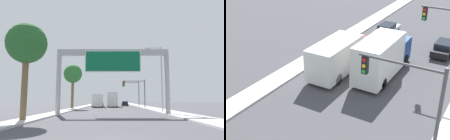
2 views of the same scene
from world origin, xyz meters
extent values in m
cube|color=#B9B9B9|center=(7.75, 60.00, 0.07)|extent=(3.00, 120.00, 0.15)
cube|color=#B9B9B9|center=(-7.25, 60.00, 0.07)|extent=(2.00, 120.00, 0.15)
cylinder|color=#9EA0A5|center=(-6.45, 18.00, 3.88)|extent=(0.56, 0.56, 7.75)
cylinder|color=#9EA0A5|center=(6.45, 18.00, 3.88)|extent=(0.56, 0.56, 7.75)
cube|color=#9EA0A5|center=(0.00, 18.00, 7.40)|extent=(12.90, 0.60, 0.70)
cube|color=white|center=(0.00, 17.70, 6.28)|extent=(6.61, 0.08, 2.55)
cube|color=#0A5B38|center=(0.00, 17.65, 6.28)|extent=(6.41, 0.16, 2.35)
cube|color=black|center=(3.50, 54.21, 0.51)|extent=(1.72, 4.35, 0.67)
cube|color=#1E232D|center=(3.50, 53.99, 1.10)|extent=(1.51, 2.26, 0.52)
cylinder|color=black|center=(2.75, 55.56, 0.32)|extent=(0.22, 0.64, 0.64)
cylinder|color=black|center=(4.25, 55.56, 0.32)|extent=(0.22, 0.64, 0.64)
cylinder|color=black|center=(2.75, 52.86, 0.32)|extent=(0.22, 0.64, 0.64)
cylinder|color=black|center=(4.25, 52.86, 0.32)|extent=(0.22, 0.64, 0.64)
cube|color=silver|center=(-3.50, 56.35, 0.52)|extent=(1.72, 4.22, 0.69)
cube|color=#1E232D|center=(-3.50, 56.14, 1.13)|extent=(1.51, 2.19, 0.53)
cylinder|color=black|center=(-4.25, 57.66, 0.32)|extent=(0.22, 0.64, 0.64)
cylinder|color=black|center=(-2.75, 57.66, 0.32)|extent=(0.22, 0.64, 0.64)
cylinder|color=black|center=(-4.25, 55.04, 0.32)|extent=(0.22, 0.64, 0.64)
cylinder|color=black|center=(-2.75, 55.04, 0.32)|extent=(0.22, 0.64, 0.64)
cube|color=red|center=(-3.50, 48.63, 1.19)|extent=(2.26, 2.24, 1.77)
cube|color=silver|center=(-3.50, 44.63, 1.67)|extent=(2.45, 5.76, 2.75)
cylinder|color=black|center=(-4.59, 48.52, 0.50)|extent=(0.28, 1.00, 1.00)
cylinder|color=black|center=(-2.41, 48.52, 0.50)|extent=(0.28, 1.00, 1.00)
cylinder|color=black|center=(-4.59, 43.19, 0.50)|extent=(0.28, 1.00, 1.00)
cylinder|color=black|center=(-2.41, 43.19, 0.50)|extent=(0.28, 1.00, 1.00)
cube|color=navy|center=(0.00, 49.79, 1.36)|extent=(2.23, 2.23, 2.13)
cube|color=silver|center=(0.00, 45.81, 1.94)|extent=(2.43, 5.72, 3.27)
cylinder|color=black|center=(-1.07, 49.68, 0.50)|extent=(0.28, 1.00, 1.00)
cylinder|color=black|center=(1.07, 49.68, 0.50)|extent=(0.28, 1.00, 1.00)
cylinder|color=black|center=(-1.07, 44.38, 0.50)|extent=(0.28, 1.00, 1.00)
cylinder|color=black|center=(1.07, 44.38, 0.50)|extent=(0.28, 1.00, 1.00)
cylinder|color=#4C4C4F|center=(6.75, 38.00, 2.99)|extent=(0.20, 0.20, 5.97)
cylinder|color=#4C4C4F|center=(4.39, 38.00, 5.67)|extent=(4.71, 0.14, 0.14)
cube|color=black|center=(2.42, 38.00, 5.10)|extent=(0.35, 0.28, 1.05)
cylinder|color=red|center=(2.42, 37.84, 5.45)|extent=(0.22, 0.04, 0.22)
cylinder|color=yellow|center=(2.42, 37.84, 5.10)|extent=(0.22, 0.04, 0.22)
cylinder|color=green|center=(2.42, 37.84, 4.75)|extent=(0.22, 0.04, 0.22)
cylinder|color=#4C4C4F|center=(6.75, 48.00, 3.22)|extent=(0.20, 0.20, 6.45)
cylinder|color=#4C4C4F|center=(4.58, 48.00, 6.15)|extent=(4.34, 0.14, 0.14)
cube|color=black|center=(2.76, 48.00, 5.57)|extent=(0.35, 0.28, 1.05)
cylinder|color=red|center=(2.76, 47.84, 5.92)|extent=(0.22, 0.04, 0.22)
cylinder|color=yellow|center=(2.76, 47.84, 5.57)|extent=(0.22, 0.04, 0.22)
cylinder|color=green|center=(2.76, 47.84, 5.22)|extent=(0.22, 0.04, 0.22)
cylinder|color=brown|center=(-7.28, 10.04, 3.23)|extent=(0.50, 0.50, 6.46)
sphere|color=#235B28|center=(-7.28, 10.04, 6.46)|extent=(3.39, 3.39, 3.39)
cylinder|color=brown|center=(-7.78, 34.67, 3.41)|extent=(0.51, 0.51, 6.83)
sphere|color=#286B2D|center=(-7.78, 34.67, 6.83)|extent=(3.60, 3.60, 3.60)
cylinder|color=#9EA0A5|center=(6.85, 22.50, 4.60)|extent=(0.18, 0.18, 9.19)
cylinder|color=#9EA0A5|center=(5.88, 22.50, 9.04)|extent=(1.95, 0.12, 0.12)
cube|color=#B2B2A8|center=(4.90, 22.50, 8.94)|extent=(0.60, 0.28, 0.20)
camera|label=1|loc=(-0.11, -7.81, 1.73)|focal=35.00mm
camera|label=2|loc=(9.04, 23.80, 12.52)|focal=50.00mm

